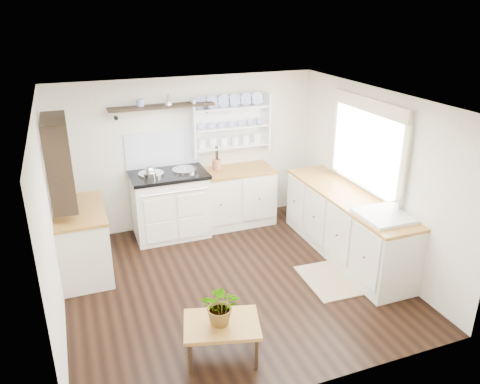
{
  "coord_description": "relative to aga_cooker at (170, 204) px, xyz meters",
  "views": [
    {
      "loc": [
        -1.7,
        -4.77,
        3.28
      ],
      "look_at": [
        0.21,
        0.25,
        1.1
      ],
      "focal_mm": 35.0,
      "sensor_mm": 36.0,
      "label": 1
    }
  ],
  "objects": [
    {
      "name": "window",
      "position": [
        2.36,
        -1.42,
        1.06
      ],
      "size": [
        0.08,
        1.55,
        1.22
      ],
      "color": "white",
      "rests_on": "wall_right"
    },
    {
      "name": "center_table",
      "position": [
        -0.14,
        -2.8,
        -0.15
      ],
      "size": [
        0.84,
        0.69,
        0.4
      ],
      "rotation": [
        0.0,
        0.0,
        -0.26
      ],
      "color": "brown",
      "rests_on": "floor"
    },
    {
      "name": "ceiling",
      "position": [
        0.41,
        -1.57,
        1.8
      ],
      "size": [
        4.0,
        3.8,
        0.01
      ],
      "primitive_type": "cube",
      "color": "white",
      "rests_on": "wall_back"
    },
    {
      "name": "belfast_sink",
      "position": [
        2.11,
        -2.22,
        0.3
      ],
      "size": [
        0.55,
        0.6,
        0.45
      ],
      "color": "white",
      "rests_on": "right_cabinets"
    },
    {
      "name": "potted_plant",
      "position": [
        -0.14,
        -2.8,
        0.1
      ],
      "size": [
        0.48,
        0.45,
        0.41
      ],
      "primitive_type": "imported",
      "rotation": [
        0.0,
        0.0,
        -0.45
      ],
      "color": "#3F7233",
      "rests_on": "center_table"
    },
    {
      "name": "left_shelving",
      "position": [
        -1.43,
        -0.67,
        1.05
      ],
      "size": [
        0.28,
        0.8,
        1.05
      ],
      "primitive_type": "cube",
      "color": "black",
      "rests_on": "wall_left"
    },
    {
      "name": "right_cabinets",
      "position": [
        2.11,
        -1.47,
        -0.04
      ],
      "size": [
        0.62,
        2.43,
        0.9
      ],
      "color": "beige",
      "rests_on": "floor"
    },
    {
      "name": "left_cabinets",
      "position": [
        -1.29,
        -0.67,
        -0.04
      ],
      "size": [
        0.62,
        1.13,
        0.9
      ],
      "color": "beige",
      "rests_on": "floor"
    },
    {
      "name": "wall_back",
      "position": [
        0.41,
        0.33,
        0.65
      ],
      "size": [
        4.0,
        0.02,
        2.3
      ],
      "primitive_type": "cube",
      "color": "beige",
      "rests_on": "ground"
    },
    {
      "name": "wall_right",
      "position": [
        2.41,
        -1.57,
        0.65
      ],
      "size": [
        0.02,
        3.8,
        2.3
      ],
      "primitive_type": "cube",
      "color": "beige",
      "rests_on": "ground"
    },
    {
      "name": "floor_rug",
      "position": [
        1.55,
        -1.99,
        -0.5
      ],
      "size": [
        0.58,
        0.87,
        0.02
      ],
      "primitive_type": "cube",
      "rotation": [
        0.0,
        0.0,
        -0.04
      ],
      "color": "olive",
      "rests_on": "floor"
    },
    {
      "name": "kettle",
      "position": [
        -0.28,
        -0.12,
        0.54
      ],
      "size": [
        0.19,
        0.19,
        0.23
      ],
      "primitive_type": null,
      "color": "silver",
      "rests_on": "aga_cooker"
    },
    {
      "name": "aga_cooker",
      "position": [
        0.0,
        0.0,
        0.0
      ],
      "size": [
        1.11,
        0.77,
        1.02
      ],
      "color": "white",
      "rests_on": "floor"
    },
    {
      "name": "wall_left",
      "position": [
        -1.59,
        -1.57,
        0.65
      ],
      "size": [
        0.02,
        3.8,
        2.3
      ],
      "primitive_type": "cube",
      "color": "beige",
      "rests_on": "ground"
    },
    {
      "name": "utensil_crock",
      "position": [
        0.78,
        0.11,
        0.48
      ],
      "size": [
        0.13,
        0.13,
        0.15
      ],
      "primitive_type": "cylinder",
      "color": "#995138",
      "rests_on": "back_cabinets"
    },
    {
      "name": "plate_rack",
      "position": [
        1.06,
        0.29,
        1.05
      ],
      "size": [
        1.2,
        0.22,
        0.9
      ],
      "color": "white",
      "rests_on": "wall_back"
    },
    {
      "name": "back_cabinets",
      "position": [
        1.01,
        0.03,
        -0.04
      ],
      "size": [
        1.27,
        0.63,
        0.9
      ],
      "color": "beige",
      "rests_on": "floor"
    },
    {
      "name": "high_shelf",
      "position": [
        0.01,
        0.21,
        1.41
      ],
      "size": [
        1.5,
        0.29,
        0.16
      ],
      "color": "black",
      "rests_on": "wall_back"
    },
    {
      "name": "floor",
      "position": [
        0.41,
        -1.57,
        -0.5
      ],
      "size": [
        4.0,
        3.8,
        0.01
      ],
      "primitive_type": "cube",
      "color": "black",
      "rests_on": "ground"
    }
  ]
}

